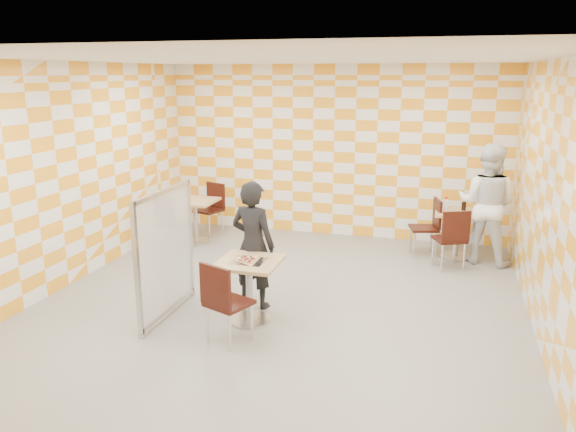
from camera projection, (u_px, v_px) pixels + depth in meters
The scene contains 15 objects.
room_shell at pixel (288, 182), 7.11m from camera, with size 7.00×7.00×7.00m.
main_table at pixel (249, 280), 6.51m from camera, with size 0.70×0.70×0.75m.
second_table at pixel (457, 226), 8.81m from camera, with size 0.70×0.70×0.75m.
empty_table at pixel (195, 214), 9.59m from camera, with size 0.70×0.70×0.75m.
chair_main_front at pixel (223, 298), 5.92m from camera, with size 0.55×0.56×0.92m.
chair_second_front at pixel (452, 235), 8.21m from camera, with size 0.56×0.56×0.92m.
chair_second_side at pixel (430, 223), 8.89m from camera, with size 0.52×0.52×0.92m.
chair_empty_near at pixel (170, 221), 9.00m from camera, with size 0.52×0.53×0.92m.
chair_empty_far at pixel (212, 204), 10.12m from camera, with size 0.54×0.55×0.92m.
partition at pixel (166, 253), 6.61m from camera, with size 0.08×1.38×1.55m.
man_dark at pixel (253, 245), 6.89m from camera, with size 0.58×0.38×1.60m, color black.
man_white at pixel (487, 204), 8.50m from camera, with size 0.89×0.70×1.84m, color white.
pizza_on_foil at pixel (248, 260), 6.43m from camera, with size 0.40×0.40×0.04m.
sport_bottle at pixel (446, 204), 8.89m from camera, with size 0.06×0.06×0.20m.
soda_bottle at pixel (464, 204), 8.80m from camera, with size 0.07×0.07×0.23m.
Camera 1 is at (1.91, -6.18, 2.84)m, focal length 35.00 mm.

